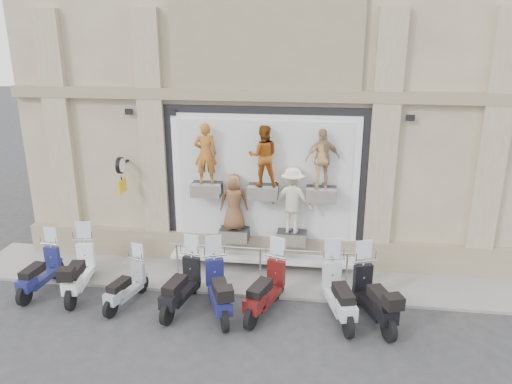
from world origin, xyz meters
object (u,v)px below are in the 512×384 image
scooter_f (265,281)px  scooter_b (78,263)px  scooter_g (339,285)px  clock_sign_bracket (121,170)px  guard_rail (260,264)px  scooter_d (180,277)px  scooter_c (125,279)px  scooter_a (39,264)px  scooter_e (219,281)px  scooter_h (375,288)px

scooter_f → scooter_b: bearing=-164.9°
scooter_g → scooter_f: bearing=165.1°
clock_sign_bracket → scooter_b: bearing=-107.9°
guard_rail → scooter_d: 2.43m
clock_sign_bracket → scooter_c: (0.80, -2.17, -2.10)m
scooter_d → scooter_g: size_ratio=0.96×
guard_rail → scooter_a: scooter_a is taller
guard_rail → scooter_b: size_ratio=2.41×
clock_sign_bracket → scooter_a: size_ratio=0.54×
scooter_e → scooter_f: 1.10m
scooter_h → clock_sign_bracket: bearing=142.2°
scooter_b → guard_rail: bearing=7.6°
scooter_a → scooter_c: 2.45m
guard_rail → scooter_d: (-1.72, -1.69, 0.36)m
scooter_a → guard_rail: bearing=18.7°
scooter_a → clock_sign_bracket: bearing=53.2°
scooter_e → scooter_g: (2.81, 0.16, 0.01)m
scooter_e → scooter_h: size_ratio=0.98×
scooter_f → scooter_g: 1.72m
scooter_g → scooter_h: size_ratio=0.99×
scooter_g → scooter_h: (0.80, -0.05, 0.01)m
guard_rail → scooter_c: 3.55m
scooter_c → clock_sign_bracket: bearing=125.2°
scooter_f → scooter_g: size_ratio=0.98×
clock_sign_bracket → scooter_h: bearing=-17.6°
scooter_a → scooter_c: scooter_a is taller
guard_rail → clock_sign_bracket: bearing=173.2°
scooter_e → scooter_b: bearing=152.5°
scooter_a → scooter_d: size_ratio=0.93×
scooter_a → scooter_c: size_ratio=1.10×
scooter_c → scooter_e: (2.34, -0.08, 0.16)m
scooter_c → scooter_g: bearing=15.9°
clock_sign_bracket → scooter_e: 4.32m
scooter_b → scooter_d: 2.79m
clock_sign_bracket → scooter_g: 6.60m
scooter_d → scooter_c: bearing=-168.7°
guard_rail → clock_sign_bracket: clock_sign_bracket is taller
guard_rail → clock_sign_bracket: 4.57m
guard_rail → scooter_b: bearing=-163.4°
scooter_e → scooter_g: 2.82m
scooter_f → scooter_g: bearing=18.6°
guard_rail → scooter_g: scooter_g is taller
scooter_c → scooter_e: 2.34m
guard_rail → scooter_f: size_ratio=2.43×
scooter_b → scooter_d: bearing=-16.2°
scooter_a → scooter_d: scooter_d is taller
scooter_g → scooter_e: bearing=168.4°
guard_rail → scooter_g: (2.05, -1.63, 0.40)m
scooter_b → scooter_g: (6.53, -0.29, 0.01)m
scooter_e → clock_sign_bracket: bearing=123.6°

